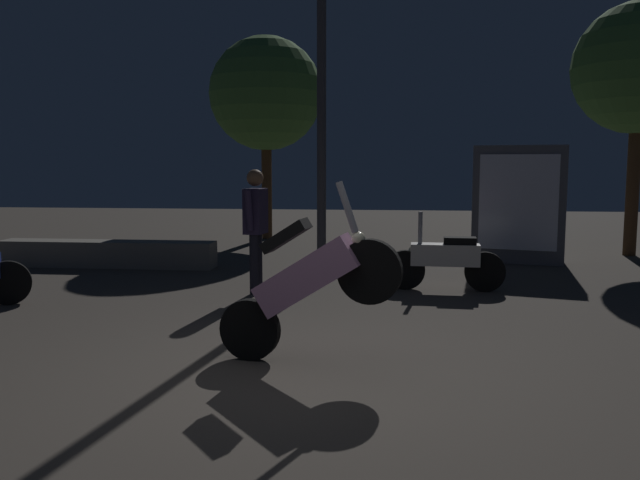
% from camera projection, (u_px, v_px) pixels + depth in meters
% --- Properties ---
extents(ground_plane, '(40.00, 40.00, 0.00)m').
position_uv_depth(ground_plane, '(285.00, 378.00, 5.46)').
color(ground_plane, '#4C443D').
extents(motorcycle_pink_foreground, '(1.65, 0.46, 1.63)m').
position_uv_depth(motorcycle_pink_foreground, '(307.00, 282.00, 5.73)').
color(motorcycle_pink_foreground, black).
rests_on(motorcycle_pink_foreground, ground_plane).
extents(motorcycle_white_parked_left, '(1.66, 0.35, 1.11)m').
position_uv_depth(motorcycle_white_parked_left, '(445.00, 260.00, 9.16)').
color(motorcycle_white_parked_left, black).
rests_on(motorcycle_white_parked_left, ground_plane).
extents(person_rider_beside, '(0.29, 0.67, 1.70)m').
position_uv_depth(person_rider_beside, '(256.00, 220.00, 8.91)').
color(person_rider_beside, black).
rests_on(person_rider_beside, ground_plane).
extents(streetlamp_near, '(0.36, 0.36, 5.34)m').
position_uv_depth(streetlamp_near, '(322.00, 56.00, 9.63)').
color(streetlamp_near, '#38383D').
rests_on(streetlamp_near, ground_plane).
extents(tree_left_bg, '(2.48, 2.48, 4.81)m').
position_uv_depth(tree_left_bg, '(639.00, 69.00, 12.34)').
color(tree_left_bg, '#4C331E').
rests_on(tree_left_bg, ground_plane).
extents(tree_center_bg, '(2.64, 2.64, 4.72)m').
position_uv_depth(tree_center_bg, '(266.00, 94.00, 15.24)').
color(tree_center_bg, '#4C331E').
rests_on(tree_center_bg, ground_plane).
extents(kiosk_billboard, '(1.67, 0.90, 2.10)m').
position_uv_depth(kiosk_billboard, '(519.00, 204.00, 11.72)').
color(kiosk_billboard, '#595960').
rests_on(kiosk_billboard, ground_plane).
extents(planter_wall_low, '(3.77, 0.50, 0.45)m').
position_uv_depth(planter_wall_low, '(107.00, 254.00, 11.31)').
color(planter_wall_low, gray).
rests_on(planter_wall_low, ground_plane).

